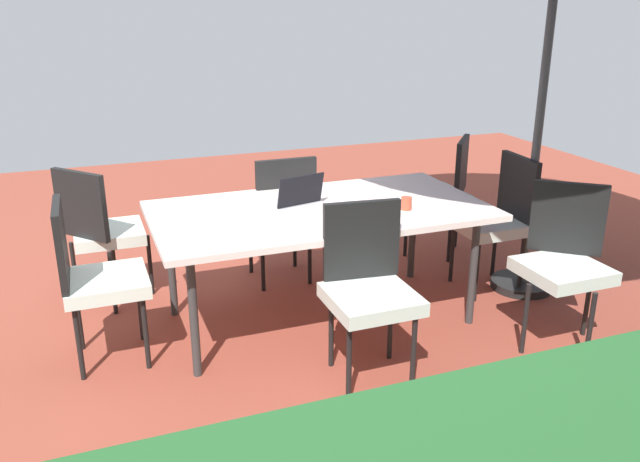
% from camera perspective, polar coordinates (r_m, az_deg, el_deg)
% --- Properties ---
extents(ground_plane, '(10.00, 10.00, 0.02)m').
position_cam_1_polar(ground_plane, '(4.43, 0.00, -7.72)').
color(ground_plane, brown).
extents(dining_table, '(2.10, 1.11, 0.78)m').
position_cam_1_polar(dining_table, '(4.14, 0.00, 1.39)').
color(dining_table, silver).
rests_on(dining_table, ground_plane).
extents(chair_southwest, '(0.59, 0.58, 0.98)m').
position_cam_1_polar(chair_southwest, '(5.45, 10.57, 3.61)').
color(chair_southwest, silver).
rests_on(chair_southwest, ground_plane).
extents(chair_south, '(0.46, 0.46, 0.98)m').
position_cam_1_polar(chair_south, '(4.79, -3.43, 1.70)').
color(chair_south, silver).
rests_on(chair_south, ground_plane).
extents(chair_northwest, '(0.58, 0.59, 0.98)m').
position_cam_1_polar(chair_northwest, '(4.21, 20.50, -2.15)').
color(chair_northwest, silver).
rests_on(chair_northwest, ground_plane).
extents(chair_east, '(0.46, 0.46, 0.98)m').
position_cam_1_polar(chair_east, '(3.92, -19.16, -3.58)').
color(chair_east, silver).
rests_on(chair_east, ground_plane).
extents(chair_southeast, '(0.59, 0.58, 0.98)m').
position_cam_1_polar(chair_southeast, '(4.69, -18.56, 0.28)').
color(chair_southeast, silver).
rests_on(chair_southeast, ground_plane).
extents(chair_north, '(0.47, 0.48, 0.98)m').
position_cam_1_polar(chair_north, '(3.59, 4.28, -4.62)').
color(chair_north, silver).
rests_on(chair_north, ground_plane).
extents(chair_west, '(0.47, 0.46, 0.98)m').
position_cam_1_polar(chair_west, '(4.85, 15.23, 1.27)').
color(chair_west, silver).
rests_on(chair_west, ground_plane).
extents(laptop, '(0.37, 0.31, 0.21)m').
position_cam_1_polar(laptop, '(4.17, -2.20, 2.88)').
color(laptop, '#B7B7BC').
rests_on(laptop, dining_table).
extents(cup, '(0.07, 0.07, 0.08)m').
position_cam_1_polar(cup, '(4.11, 7.55, 2.40)').
color(cup, '#CC4C33').
rests_on(cup, dining_table).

